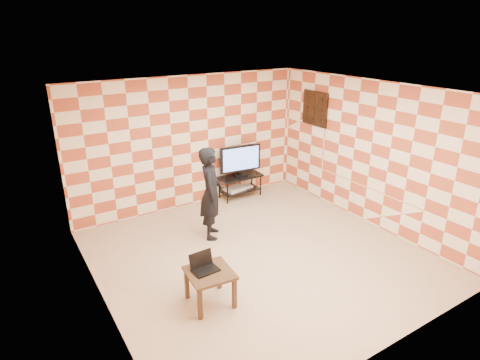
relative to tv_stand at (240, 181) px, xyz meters
name	(u,v)px	position (x,y,z in m)	size (l,w,h in m)	color
floor	(259,255)	(-1.04, -2.25, -0.37)	(5.00, 5.00, 0.00)	#C5B08A
wall_back	(190,143)	(-1.04, 0.25, 0.98)	(5.00, 0.02, 2.70)	#FCEBC3
wall_front	(396,251)	(-1.04, -4.75, 0.98)	(5.00, 0.02, 2.70)	#FCEBC3
wall_left	(95,218)	(-3.54, -2.25, 0.98)	(0.02, 5.00, 2.70)	#FCEBC3
wall_right	(371,154)	(1.46, -2.25, 0.98)	(0.02, 5.00, 2.70)	#FCEBC3
ceiling	(262,92)	(-1.04, -2.25, 2.33)	(5.00, 5.00, 0.02)	white
wall_art	(315,109)	(1.43, -0.70, 1.58)	(0.04, 0.72, 0.72)	black
tv_stand	(240,181)	(0.00, 0.00, 0.00)	(0.98, 0.44, 0.50)	black
tv	(240,159)	(0.00, 0.00, 0.51)	(0.94, 0.21, 0.69)	black
dvd_player	(235,189)	(-0.12, 0.03, -0.16)	(0.42, 0.30, 0.07)	silver
game_console	(248,186)	(0.22, 0.02, -0.17)	(0.20, 0.14, 0.04)	silver
side_table	(210,277)	(-2.31, -2.90, 0.05)	(0.64, 0.64, 0.50)	#3A230F
laptop	(204,266)	(-2.35, -2.80, 0.19)	(0.36, 0.29, 0.23)	black
person	(211,193)	(-1.38, -1.23, 0.47)	(0.61, 0.40, 1.67)	black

